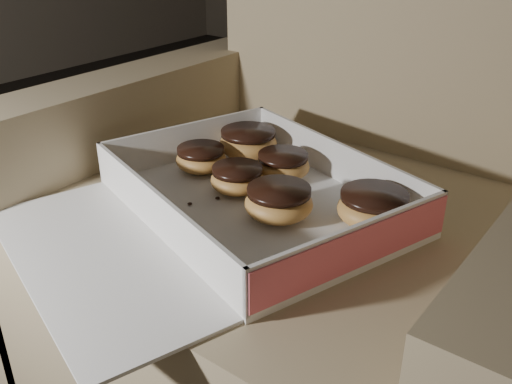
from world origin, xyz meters
name	(u,v)px	position (x,y,z in m)	size (l,w,h in m)	color
floor	(201,287)	(0.00, 0.00, 0.00)	(4.50, 4.50, 0.00)	black
armchair	(310,251)	(0.36, -0.10, 0.29)	(0.88, 0.74, 0.92)	#988561
bakery_box	(232,209)	(0.32, -0.25, 0.43)	(0.56, 0.61, 0.07)	silver
donut_a	(201,158)	(0.18, -0.17, 0.44)	(0.08, 0.08, 0.04)	#E2AD4F
donut_b	(373,208)	(0.49, -0.16, 0.45)	(0.10, 0.10, 0.05)	#E2AD4F
donut_c	(283,165)	(0.31, -0.11, 0.44)	(0.09, 0.09, 0.04)	#E2AD4F
donut_d	(248,142)	(0.21, -0.07, 0.45)	(0.10, 0.10, 0.05)	#E2AD4F
donut_e	(279,202)	(0.38, -0.22, 0.45)	(0.10, 0.10, 0.05)	#E2AD4F
donut_f	(237,178)	(0.28, -0.19, 0.44)	(0.08, 0.08, 0.04)	#E2AD4F
crumb_a	(267,267)	(0.44, -0.34, 0.42)	(0.01, 0.01, 0.00)	black
crumb_b	(230,258)	(0.39, -0.35, 0.42)	(0.01, 0.01, 0.00)	black
crumb_c	(217,198)	(0.27, -0.23, 0.42)	(0.01, 0.01, 0.00)	black
crumb_d	(190,204)	(0.25, -0.27, 0.42)	(0.01, 0.01, 0.00)	black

